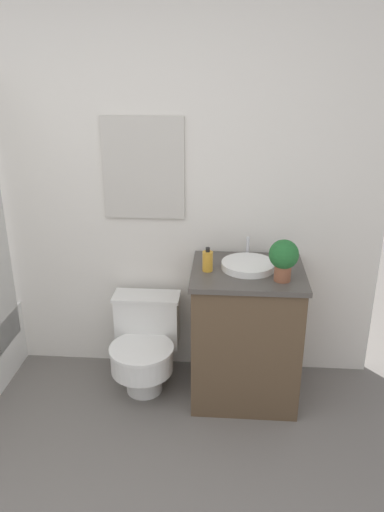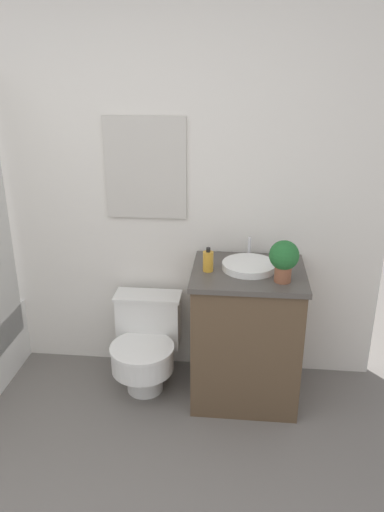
% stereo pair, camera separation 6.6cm
% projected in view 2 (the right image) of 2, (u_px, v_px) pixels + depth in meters
% --- Properties ---
extents(wall_back, '(3.51, 0.07, 2.50)m').
position_uv_depth(wall_back, '(104.00, 184.00, 3.11)').
color(wall_back, white).
rests_on(wall_back, ground_plane).
extents(toilet, '(0.43, 0.53, 0.58)m').
position_uv_depth(toilet, '(146.00, 343.00, 3.17)').
color(toilet, white).
rests_on(toilet, ground_plane).
extents(vanity, '(0.66, 0.57, 0.85)m').
position_uv_depth(vanity, '(246.00, 334.00, 3.03)').
color(vanity, brown).
rests_on(vanity, ground_plane).
extents(sink, '(0.31, 0.35, 0.13)m').
position_uv_depth(sink, '(249.00, 266.00, 2.89)').
color(sink, white).
rests_on(sink, vanity).
extents(soap_bottle, '(0.06, 0.06, 0.14)m').
position_uv_depth(soap_bottle, '(208.00, 261.00, 2.85)').
color(soap_bottle, gold).
rests_on(soap_bottle, vanity).
extents(potted_plant, '(0.16, 0.16, 0.24)m').
position_uv_depth(potted_plant, '(284.00, 258.00, 2.69)').
color(potted_plant, brown).
rests_on(potted_plant, vanity).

